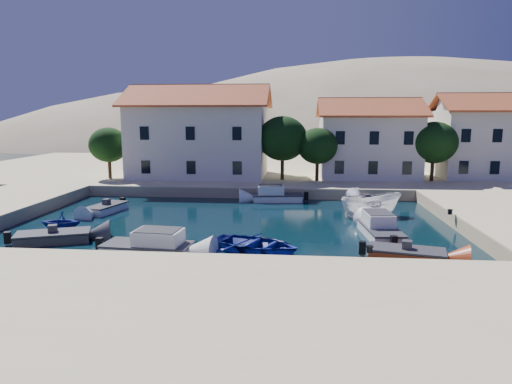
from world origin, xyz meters
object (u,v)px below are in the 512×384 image
(building_right, at_px, (481,135))
(rowboat_south, at_px, (255,251))
(boat_east, at_px, (370,216))
(cabin_cruiser_south, at_px, (147,246))
(cabin_cruiser_east, at_px, (380,229))
(building_mid, at_px, (368,137))
(building_left, at_px, (200,130))

(building_right, relative_size, rowboat_south, 1.85)
(building_right, distance_m, rowboat_south, 34.51)
(boat_east, bearing_deg, cabin_cruiser_south, 109.50)
(rowboat_south, relative_size, cabin_cruiser_east, 1.03)
(building_mid, bearing_deg, rowboat_south, -111.26)
(cabin_cruiser_south, bearing_deg, boat_east, 43.80)
(building_right, bearing_deg, cabin_cruiser_east, -122.46)
(building_mid, relative_size, boat_east, 2.16)
(building_left, height_order, boat_east, building_left)
(rowboat_south, height_order, cabin_cruiser_east, cabin_cruiser_east)
(building_mid, xyz_separation_m, rowboat_south, (-9.80, -25.19, -5.22))
(cabin_cruiser_east, xyz_separation_m, boat_east, (0.32, 5.92, -0.48))
(building_left, relative_size, cabin_cruiser_south, 2.95)
(building_right, height_order, cabin_cruiser_east, building_right)
(cabin_cruiser_south, height_order, cabin_cruiser_east, same)
(building_mid, distance_m, cabin_cruiser_east, 22.05)
(cabin_cruiser_south, height_order, rowboat_south, cabin_cruiser_south)
(cabin_cruiser_south, bearing_deg, building_mid, 64.71)
(building_left, distance_m, boat_east, 22.43)
(building_left, relative_size, rowboat_south, 2.87)
(boat_east, bearing_deg, rowboat_south, 122.04)
(building_mid, bearing_deg, building_left, -176.82)
(building_left, bearing_deg, building_right, 3.81)
(building_left, height_order, building_right, building_left)
(building_mid, distance_m, cabin_cruiser_south, 31.01)
(building_right, relative_size, boat_east, 1.94)
(building_left, height_order, building_mid, building_left)
(building_left, relative_size, boat_east, 3.02)
(boat_east, bearing_deg, building_left, 29.03)
(building_left, height_order, rowboat_south, building_left)
(building_mid, xyz_separation_m, cabin_cruiser_east, (-2.26, -21.41, -4.75))
(rowboat_south, distance_m, boat_east, 12.48)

